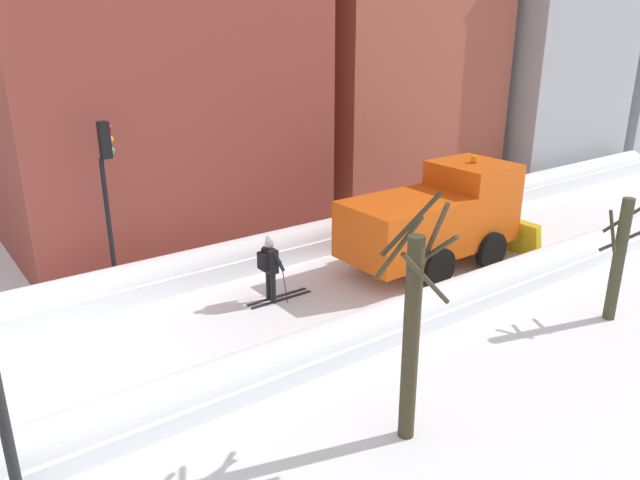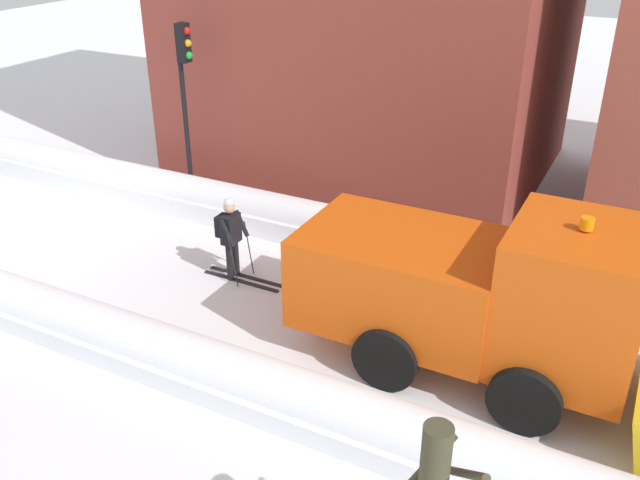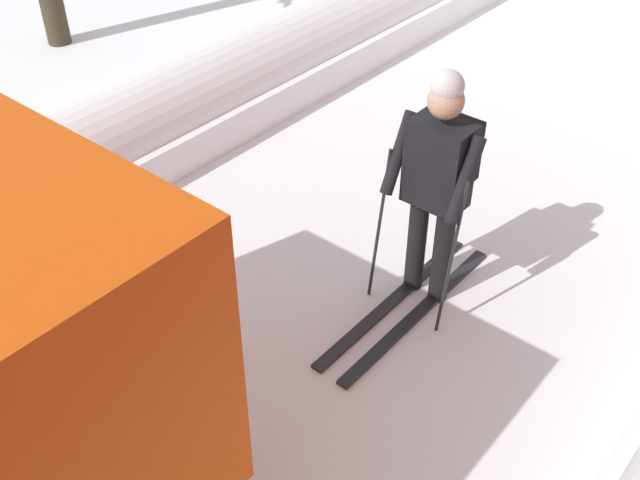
# 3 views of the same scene
# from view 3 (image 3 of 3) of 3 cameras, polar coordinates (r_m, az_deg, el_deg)

# --- Properties ---
(skier) EXTENTS (0.62, 1.80, 1.81)m
(skier) POSITION_cam_3_polar(r_m,az_deg,el_deg) (5.23, 8.79, 4.47)
(skier) COLOR black
(skier) RESTS_ON ground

